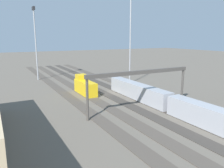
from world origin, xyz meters
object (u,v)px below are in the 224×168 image
(train_on_track_3, at_px, (85,86))
(signal_gantry, at_px, (141,77))
(light_mast_0, at_px, (131,22))
(light_mast_1, at_px, (35,34))
(train_on_track_1, at_px, (171,103))

(train_on_track_3, relative_size, signal_gantry, 0.40)
(light_mast_0, relative_size, light_mast_1, 1.26)
(train_on_track_1, relative_size, signal_gantry, 1.89)
(light_mast_1, bearing_deg, train_on_track_3, -165.02)
(light_mast_1, xyz_separation_m, signal_gantry, (-47.17, -12.49, -9.22))
(light_mast_0, bearing_deg, train_on_track_1, 163.63)
(train_on_track_3, bearing_deg, light_mast_0, -71.70)
(train_on_track_3, relative_size, light_mast_1, 0.39)
(light_mast_0, height_order, light_mast_1, light_mast_0)
(train_on_track_1, xyz_separation_m, light_mast_1, (51.12, 17.49, 14.62))
(train_on_track_1, distance_m, light_mast_1, 55.97)
(light_mast_1, bearing_deg, light_mast_0, -129.94)
(train_on_track_3, xyz_separation_m, light_mast_1, (28.00, 7.49, 14.48))
(train_on_track_3, bearing_deg, signal_gantry, -165.38)
(train_on_track_3, xyz_separation_m, signal_gantry, (-19.17, -5.00, 5.26))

